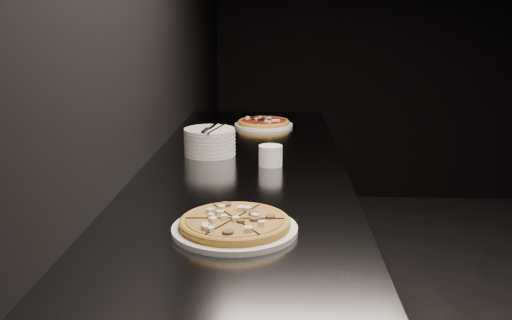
{
  "coord_description": "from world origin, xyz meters",
  "views": [
    {
      "loc": [
        -2.0,
        -2.03,
        1.46
      ],
      "look_at": [
        -2.08,
        -0.12,
        0.97
      ],
      "focal_mm": 40.0,
      "sensor_mm": 36.0,
      "label": 1
    }
  ],
  "objects_px": {
    "pizza_tomato": "(264,123)",
    "ramekin": "(271,155)",
    "pizza_mushroom": "(235,225)",
    "cutlery": "(211,129)",
    "counter": "(245,279)",
    "plate_stack": "(210,142)"
  },
  "relations": [
    {
      "from": "counter",
      "to": "pizza_mushroom",
      "type": "distance_m",
      "value": 0.82
    },
    {
      "from": "pizza_tomato",
      "to": "ramekin",
      "type": "bearing_deg",
      "value": -86.34
    },
    {
      "from": "counter",
      "to": "ramekin",
      "type": "xyz_separation_m",
      "value": [
        0.1,
        0.0,
        0.5
      ]
    },
    {
      "from": "cutlery",
      "to": "ramekin",
      "type": "xyz_separation_m",
      "value": [
        0.24,
        -0.15,
        -0.07
      ]
    },
    {
      "from": "cutlery",
      "to": "ramekin",
      "type": "height_order",
      "value": "cutlery"
    },
    {
      "from": "pizza_mushroom",
      "to": "cutlery",
      "type": "bearing_deg",
      "value": 100.95
    },
    {
      "from": "counter",
      "to": "plate_stack",
      "type": "xyz_separation_m",
      "value": [
        -0.15,
        0.16,
        0.51
      ]
    },
    {
      "from": "counter",
      "to": "ramekin",
      "type": "distance_m",
      "value": 0.51
    },
    {
      "from": "counter",
      "to": "plate_stack",
      "type": "height_order",
      "value": "plate_stack"
    },
    {
      "from": "counter",
      "to": "pizza_mushroom",
      "type": "bearing_deg",
      "value": -88.35
    },
    {
      "from": "plate_stack",
      "to": "ramekin",
      "type": "distance_m",
      "value": 0.29
    },
    {
      "from": "pizza_tomato",
      "to": "ramekin",
      "type": "xyz_separation_m",
      "value": [
        0.05,
        -0.76,
        0.02
      ]
    },
    {
      "from": "pizza_mushroom",
      "to": "pizza_tomato",
      "type": "distance_m",
      "value": 1.43
    },
    {
      "from": "counter",
      "to": "pizza_mushroom",
      "type": "relative_size",
      "value": 7.56
    },
    {
      "from": "pizza_mushroom",
      "to": "ramekin",
      "type": "height_order",
      "value": "ramekin"
    },
    {
      "from": "pizza_mushroom",
      "to": "ramekin",
      "type": "relative_size",
      "value": 3.73
    },
    {
      "from": "plate_stack",
      "to": "ramekin",
      "type": "relative_size",
      "value": 2.32
    },
    {
      "from": "pizza_mushroom",
      "to": "ramekin",
      "type": "xyz_separation_m",
      "value": [
        0.08,
        0.67,
        0.02
      ]
    },
    {
      "from": "counter",
      "to": "plate_stack",
      "type": "bearing_deg",
      "value": 131.79
    },
    {
      "from": "pizza_mushroom",
      "to": "cutlery",
      "type": "height_order",
      "value": "cutlery"
    },
    {
      "from": "pizza_tomato",
      "to": "ramekin",
      "type": "height_order",
      "value": "ramekin"
    },
    {
      "from": "counter",
      "to": "pizza_tomato",
      "type": "bearing_deg",
      "value": 86.28
    }
  ]
}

